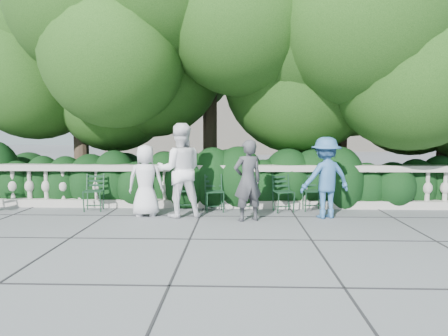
{
  "coord_description": "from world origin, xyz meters",
  "views": [
    {
      "loc": [
        0.28,
        -7.41,
        1.77
      ],
      "look_at": [
        0.0,
        1.0,
        1.0
      ],
      "focal_mm": 32.0,
      "sensor_mm": 36.0,
      "label": 1
    }
  ],
  "objects_px": {
    "person_businessman": "(146,181)",
    "person_casual_man": "(180,170)",
    "chair_b": "(187,211)",
    "person_older_blue": "(326,178)",
    "person_woman_grey": "(248,181)",
    "chair_f": "(313,212)",
    "chair_d": "(286,213)",
    "chair_a": "(93,212)",
    "chair_e": "(215,213)",
    "chair_c": "(249,213)"
  },
  "relations": [
    {
      "from": "person_businessman",
      "to": "person_casual_man",
      "type": "relative_size",
      "value": 0.77
    },
    {
      "from": "chair_b",
      "to": "person_older_blue",
      "type": "xyz_separation_m",
      "value": [
        2.93,
        -0.54,
        0.83
      ]
    },
    {
      "from": "person_woman_grey",
      "to": "chair_f",
      "type": "bearing_deg",
      "value": -170.11
    },
    {
      "from": "chair_d",
      "to": "chair_f",
      "type": "height_order",
      "value": "same"
    },
    {
      "from": "chair_d",
      "to": "person_woman_grey",
      "type": "height_order",
      "value": "person_woman_grey"
    },
    {
      "from": "person_woman_grey",
      "to": "chair_b",
      "type": "bearing_deg",
      "value": -55.73
    },
    {
      "from": "person_older_blue",
      "to": "person_casual_man",
      "type": "bearing_deg",
      "value": -17.63
    },
    {
      "from": "chair_a",
      "to": "person_woman_grey",
      "type": "xyz_separation_m",
      "value": [
        3.4,
        -0.74,
        0.81
      ]
    },
    {
      "from": "chair_d",
      "to": "chair_e",
      "type": "distance_m",
      "value": 1.53
    },
    {
      "from": "chair_b",
      "to": "chair_c",
      "type": "distance_m",
      "value": 1.38
    },
    {
      "from": "chair_f",
      "to": "person_businessman",
      "type": "distance_m",
      "value": 3.71
    },
    {
      "from": "person_woman_grey",
      "to": "person_casual_man",
      "type": "relative_size",
      "value": 0.83
    },
    {
      "from": "person_businessman",
      "to": "person_woman_grey",
      "type": "bearing_deg",
      "value": 165.31
    },
    {
      "from": "person_casual_man",
      "to": "person_businessman",
      "type": "bearing_deg",
      "value": -12.77
    },
    {
      "from": "chair_f",
      "to": "chair_d",
      "type": "bearing_deg",
      "value": -169.27
    },
    {
      "from": "chair_b",
      "to": "person_casual_man",
      "type": "relative_size",
      "value": 0.43
    },
    {
      "from": "chair_d",
      "to": "person_older_blue",
      "type": "distance_m",
      "value": 1.2
    },
    {
      "from": "chair_c",
      "to": "chair_a",
      "type": "bearing_deg",
      "value": 178.85
    },
    {
      "from": "chair_a",
      "to": "person_casual_man",
      "type": "relative_size",
      "value": 0.43
    },
    {
      "from": "chair_a",
      "to": "person_casual_man",
      "type": "bearing_deg",
      "value": -17.61
    },
    {
      "from": "person_casual_man",
      "to": "person_older_blue",
      "type": "relative_size",
      "value": 1.17
    },
    {
      "from": "chair_f",
      "to": "person_casual_man",
      "type": "distance_m",
      "value": 3.08
    },
    {
      "from": "chair_a",
      "to": "chair_c",
      "type": "distance_m",
      "value": 3.45
    },
    {
      "from": "person_businessman",
      "to": "person_casual_man",
      "type": "height_order",
      "value": "person_casual_man"
    },
    {
      "from": "chair_e",
      "to": "person_woman_grey",
      "type": "height_order",
      "value": "person_woman_grey"
    },
    {
      "from": "chair_a",
      "to": "person_casual_man",
      "type": "distance_m",
      "value": 2.26
    },
    {
      "from": "person_businessman",
      "to": "person_woman_grey",
      "type": "xyz_separation_m",
      "value": [
        2.12,
        -0.38,
        0.06
      ]
    },
    {
      "from": "chair_b",
      "to": "chair_f",
      "type": "relative_size",
      "value": 1.0
    },
    {
      "from": "chair_e",
      "to": "chair_d",
      "type": "bearing_deg",
      "value": -8.76
    },
    {
      "from": "chair_a",
      "to": "chair_b",
      "type": "distance_m",
      "value": 2.07
    },
    {
      "from": "person_casual_man",
      "to": "chair_d",
      "type": "bearing_deg",
      "value": -179.12
    },
    {
      "from": "person_casual_man",
      "to": "person_older_blue",
      "type": "bearing_deg",
      "value": 169.96
    },
    {
      "from": "chair_e",
      "to": "person_woman_grey",
      "type": "relative_size",
      "value": 0.52
    },
    {
      "from": "chair_c",
      "to": "person_casual_man",
      "type": "relative_size",
      "value": 0.43
    },
    {
      "from": "chair_d",
      "to": "person_woman_grey",
      "type": "relative_size",
      "value": 0.52
    },
    {
      "from": "chair_b",
      "to": "chair_c",
      "type": "height_order",
      "value": "same"
    },
    {
      "from": "chair_e",
      "to": "person_woman_grey",
      "type": "bearing_deg",
      "value": -57.52
    },
    {
      "from": "chair_e",
      "to": "person_woman_grey",
      "type": "distance_m",
      "value": 1.3
    },
    {
      "from": "chair_c",
      "to": "chair_f",
      "type": "distance_m",
      "value": 1.44
    },
    {
      "from": "chair_b",
      "to": "chair_f",
      "type": "height_order",
      "value": "same"
    },
    {
      "from": "person_casual_man",
      "to": "person_older_blue",
      "type": "xyz_separation_m",
      "value": [
        3.0,
        0.01,
        -0.14
      ]
    },
    {
      "from": "chair_a",
      "to": "chair_c",
      "type": "bearing_deg",
      "value": -5.87
    },
    {
      "from": "chair_c",
      "to": "person_businessman",
      "type": "bearing_deg",
      "value": -171.33
    },
    {
      "from": "chair_c",
      "to": "chair_d",
      "type": "bearing_deg",
      "value": -1.26
    },
    {
      "from": "chair_c",
      "to": "person_businessman",
      "type": "distance_m",
      "value": 2.33
    },
    {
      "from": "person_businessman",
      "to": "person_older_blue",
      "type": "distance_m",
      "value": 3.72
    },
    {
      "from": "chair_f",
      "to": "chair_b",
      "type": "bearing_deg",
      "value": 179.23
    },
    {
      "from": "chair_b",
      "to": "person_casual_man",
      "type": "xyz_separation_m",
      "value": [
        -0.06,
        -0.54,
        0.97
      ]
    },
    {
      "from": "chair_a",
      "to": "chair_b",
      "type": "bearing_deg",
      "value": -2.37
    },
    {
      "from": "chair_b",
      "to": "person_businessman",
      "type": "height_order",
      "value": "person_businessman"
    }
  ]
}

